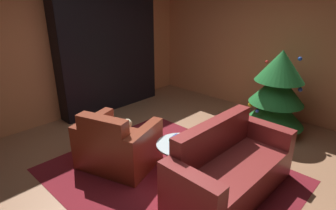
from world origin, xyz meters
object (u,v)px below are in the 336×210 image
bottle_on_table (187,142)px  bookshelf_unit (116,56)px  coffee_table (180,147)px  armchair_red (117,146)px  couch_red (229,170)px  decorated_tree (277,92)px  book_stack_on_table (179,140)px

bottle_on_table → bookshelf_unit: bearing=159.6°
bottle_on_table → coffee_table: bearing=158.8°
bookshelf_unit → armchair_red: bearing=-37.3°
couch_red → coffee_table: size_ratio=2.78×
decorated_tree → coffee_table: bearing=-100.4°
bookshelf_unit → coffee_table: (2.56, -0.95, -0.68)m
bookshelf_unit → bottle_on_table: size_ratio=8.01×
couch_red → bookshelf_unit: bearing=165.5°
bookshelf_unit → book_stack_on_table: size_ratio=9.57×
bookshelf_unit → book_stack_on_table: 2.77m
couch_red → decorated_tree: (-0.29, 1.85, 0.43)m
couch_red → armchair_red: bearing=-158.3°
book_stack_on_table → decorated_tree: decorated_tree is taller
armchair_red → coffee_table: 0.87m
bottle_on_table → decorated_tree: (0.21, 2.03, 0.18)m
armchair_red → book_stack_on_table: size_ratio=5.05×
bookshelf_unit → couch_red: size_ratio=1.29×
couch_red → book_stack_on_table: 0.70m
book_stack_on_table → bottle_on_table: size_ratio=0.84×
couch_red → bottle_on_table: (-0.49, -0.18, 0.25)m
bookshelf_unit → book_stack_on_table: bearing=-20.5°
armchair_red → bookshelf_unit: bearing=142.7°
armchair_red → decorated_tree: size_ratio=0.82×
bookshelf_unit → book_stack_on_table: (2.54, -0.95, -0.58)m
coffee_table → bottle_on_table: size_ratio=2.24×
decorated_tree → couch_red: bearing=-81.2°
bookshelf_unit → coffee_table: bookshelf_unit is taller
coffee_table → bottle_on_table: 0.23m
bookshelf_unit → armchair_red: bookshelf_unit is taller
couch_red → bottle_on_table: 0.58m
bookshelf_unit → armchair_red: (1.81, -1.38, -0.77)m
bookshelf_unit → decorated_tree: (2.92, 1.02, -0.34)m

